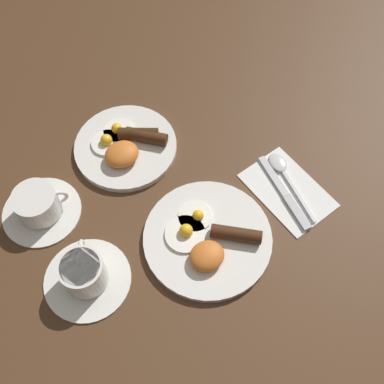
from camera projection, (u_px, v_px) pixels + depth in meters
The scene contains 8 objects.
ground_plane at pixel (207, 240), 0.90m from camera, with size 3.00×3.00×0.00m, color #4C301C.
breakfast_plate_near at pixel (208, 239), 0.89m from camera, with size 0.26×0.26×0.05m.
breakfast_plate_far at pixel (126, 146), 1.00m from camera, with size 0.23×0.23×0.05m.
teacup_near at pixel (85, 274), 0.83m from camera, with size 0.17×0.17×0.08m.
teacup_far at pixel (39, 206), 0.91m from camera, with size 0.16×0.16×0.07m.
napkin at pixel (288, 190), 0.96m from camera, with size 0.12×0.19×0.01m, color white.
knife at pixel (286, 196), 0.94m from camera, with size 0.03×0.19×0.01m.
spoon at pixel (282, 169), 0.98m from camera, with size 0.04×0.18×0.01m.
Camera 1 is at (-0.21, -0.30, 0.83)m, focal length 42.00 mm.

